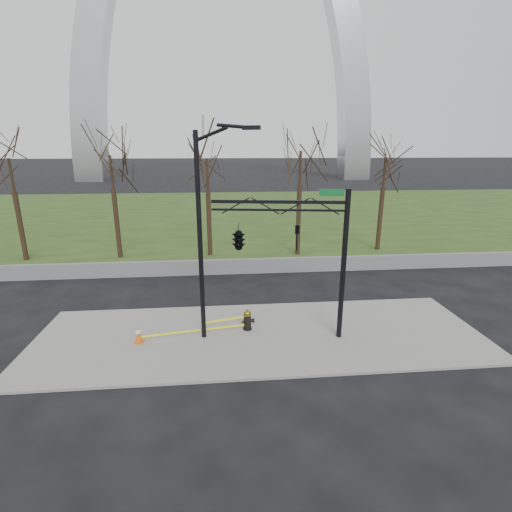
{
  "coord_description": "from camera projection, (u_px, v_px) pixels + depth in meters",
  "views": [
    {
      "loc": [
        -1.45,
        -13.67,
        7.44
      ],
      "look_at": [
        0.01,
        2.0,
        2.84
      ],
      "focal_mm": 26.26,
      "sensor_mm": 36.0,
      "label": 1
    }
  ],
  "objects": [
    {
      "name": "guardrail",
      "position": [
        247.0,
        266.0,
        22.8
      ],
      "size": [
        60.0,
        0.3,
        0.9
      ],
      "primitive_type": "cube",
      "color": "#59595B",
      "rests_on": "ground"
    },
    {
      "name": "caution_tape",
      "position": [
        204.0,
        327.0,
        15.12
      ],
      "size": [
        4.3,
        0.7,
        0.46
      ],
      "color": "#FFF70D",
      "rests_on": "ground"
    },
    {
      "name": "fire_hydrant",
      "position": [
        248.0,
        320.0,
        15.55
      ],
      "size": [
        0.56,
        0.37,
        0.91
      ],
      "rotation": [
        0.0,
        0.0,
        0.07
      ],
      "color": "black",
      "rests_on": "sidewalk"
    },
    {
      "name": "grass_strip",
      "position": [
        234.0,
        212.0,
        43.94
      ],
      "size": [
        120.0,
        40.0,
        0.06
      ],
      "primitive_type": "cube",
      "color": "#233914",
      "rests_on": "ground"
    },
    {
      "name": "traffic_cone",
      "position": [
        138.0,
        335.0,
        14.53
      ],
      "size": [
        0.39,
        0.39,
        0.64
      ],
      "rotation": [
        0.0,
        0.0,
        -0.19
      ],
      "color": "#D8510B",
      "rests_on": "sidewalk"
    },
    {
      "name": "traffic_signal_mast",
      "position": [
        259.0,
        237.0,
        14.13
      ],
      "size": [
        5.05,
        2.53,
        6.0
      ],
      "rotation": [
        0.0,
        0.0,
        -0.15
      ],
      "color": "black",
      "rests_on": "ground"
    },
    {
      "name": "ground",
      "position": [
        260.0,
        336.0,
        15.28
      ],
      "size": [
        500.0,
        500.0,
        0.0
      ],
      "primitive_type": "plane",
      "color": "black",
      "rests_on": "ground"
    },
    {
      "name": "sidewalk",
      "position": [
        260.0,
        335.0,
        15.27
      ],
      "size": [
        18.0,
        6.0,
        0.1
      ],
      "primitive_type": "cube",
      "color": "slate",
      "rests_on": "ground"
    },
    {
      "name": "street_light",
      "position": [
        205.0,
        225.0,
        13.72
      ],
      "size": [
        2.3,
        0.96,
        8.21
      ],
      "rotation": [
        0.0,
        0.0,
        -0.34
      ],
      "color": "black",
      "rests_on": "ground"
    },
    {
      "name": "tree_row",
      "position": [
        162.0,
        198.0,
        25.1
      ],
      "size": [
        35.11,
        4.0,
        8.26
      ],
      "color": "black",
      "rests_on": "ground"
    },
    {
      "name": "gateway_arch",
      "position": [
        224.0,
        21.0,
        77.82
      ],
      "size": [
        66.0,
        6.0,
        65.0
      ],
      "primitive_type": null,
      "color": "#B4B7BC",
      "rests_on": "ground"
    }
  ]
}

